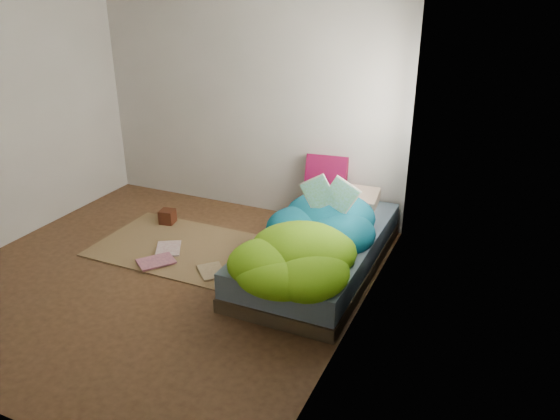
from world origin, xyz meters
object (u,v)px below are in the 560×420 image
object	(u,v)px
bed	(318,252)
floor_book_b	(152,256)
pillow_magenta	(326,176)
wooden_box	(168,216)
floor_book_a	(156,250)
open_book	(330,184)

from	to	relation	value
bed	floor_book_b	world-z (taller)	bed
bed	pillow_magenta	world-z (taller)	pillow_magenta
bed	pillow_magenta	distance (m)	1.03
bed	wooden_box	world-z (taller)	bed
pillow_magenta	floor_book_a	distance (m)	1.85
wooden_box	floor_book_a	bearing A→B (deg)	-64.86
bed	floor_book_b	distance (m)	1.56
floor_book_b	floor_book_a	bearing A→B (deg)	147.71
bed	pillow_magenta	size ratio (longest dim) A/B	4.73
open_book	pillow_magenta	bearing A→B (deg)	105.66
pillow_magenta	floor_book_a	bearing A→B (deg)	-142.32
wooden_box	floor_book_a	distance (m)	0.64
open_book	wooden_box	xyz separation A→B (m)	(-1.86, 0.17, -0.72)
floor_book_a	floor_book_b	bearing A→B (deg)	-99.14
floor_book_a	pillow_magenta	bearing A→B (deg)	14.66
wooden_box	floor_book_a	world-z (taller)	wooden_box
wooden_box	floor_book_b	world-z (taller)	wooden_box
wooden_box	pillow_magenta	bearing A→B (deg)	23.74
open_book	floor_book_b	size ratio (longest dim) A/B	1.32
open_book	wooden_box	bearing A→B (deg)	169.13
wooden_box	open_book	bearing A→B (deg)	-5.36
open_book	bed	bearing A→B (deg)	-137.63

